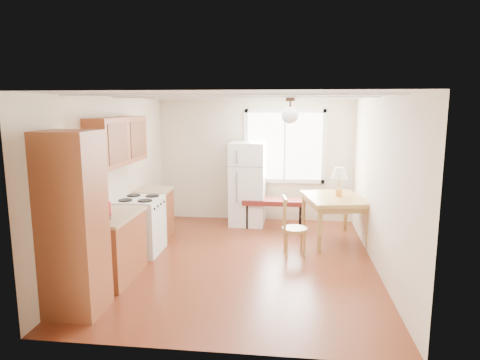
% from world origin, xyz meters
% --- Properties ---
extents(room_shell, '(4.60, 5.60, 2.62)m').
position_xyz_m(room_shell, '(0.00, 0.00, 1.25)').
color(room_shell, '#501E10').
rests_on(room_shell, ground).
extents(kitchen_run, '(0.65, 3.40, 2.20)m').
position_xyz_m(kitchen_run, '(-1.72, -0.63, 0.84)').
color(kitchen_run, brown).
rests_on(kitchen_run, ground).
extents(window_unit, '(1.64, 0.05, 1.51)m').
position_xyz_m(window_unit, '(0.60, 2.47, 1.55)').
color(window_unit, white).
rests_on(window_unit, room_shell).
extents(pendant_light, '(0.26, 0.26, 0.40)m').
position_xyz_m(pendant_light, '(0.70, 0.40, 2.24)').
color(pendant_light, black).
rests_on(pendant_light, room_shell).
extents(refrigerator, '(0.69, 0.72, 1.65)m').
position_xyz_m(refrigerator, '(-0.12, 2.10, 0.83)').
color(refrigerator, white).
rests_on(refrigerator, ground).
extents(bench, '(1.22, 0.46, 0.56)m').
position_xyz_m(bench, '(0.42, 1.92, 0.50)').
color(bench, '#571714').
rests_on(bench, ground).
extents(dining_table, '(1.19, 1.44, 0.80)m').
position_xyz_m(dining_table, '(1.50, 1.19, 0.69)').
color(dining_table, olive).
rests_on(dining_table, ground).
extents(chair, '(0.42, 0.41, 0.93)m').
position_xyz_m(chair, '(0.72, 0.38, 0.53)').
color(chair, olive).
rests_on(chair, ground).
extents(table_lamp, '(0.29, 0.29, 0.51)m').
position_xyz_m(table_lamp, '(1.58, 1.26, 1.17)').
color(table_lamp, gold).
rests_on(table_lamp, dining_table).
extents(coffee_maker, '(0.26, 0.30, 0.39)m').
position_xyz_m(coffee_maker, '(-1.72, -1.20, 1.04)').
color(coffee_maker, black).
rests_on(coffee_maker, kitchen_run).
extents(kettle, '(0.14, 0.14, 0.26)m').
position_xyz_m(kettle, '(-1.74, -0.90, 1.01)').
color(kettle, red).
rests_on(kettle, kitchen_run).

